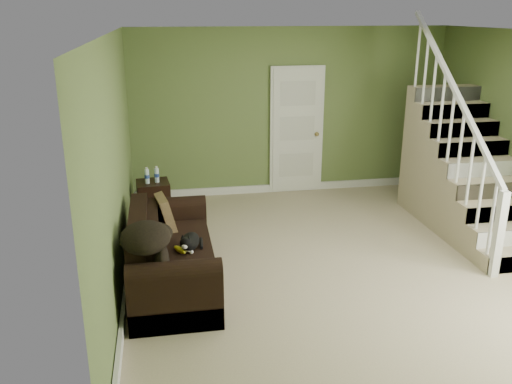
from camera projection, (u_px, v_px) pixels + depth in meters
name	position (u px, v px, depth m)	size (l,w,h in m)	color
floor	(342.00, 262.00, 6.39)	(5.00, 5.50, 0.01)	tan
ceiling	(355.00, 33.00, 5.56)	(5.00, 5.50, 0.01)	white
wall_back	(290.00, 112.00, 8.55)	(5.00, 0.04, 2.60)	olive
wall_front	(492.00, 265.00, 3.41)	(5.00, 0.04, 2.60)	olive
wall_left	(116.00, 166.00, 5.57)	(0.04, 5.50, 2.60)	olive
baseboard_back	(289.00, 187.00, 8.91)	(5.00, 0.04, 0.12)	white
baseboard_left	(128.00, 274.00, 5.97)	(0.04, 5.50, 0.12)	white
door	(297.00, 131.00, 8.62)	(0.86, 0.12, 2.02)	white
staircase	(461.00, 178.00, 7.42)	(1.00, 2.51, 2.82)	tan
sofa	(169.00, 258.00, 5.80)	(0.87, 2.01, 0.80)	black
side_table	(154.00, 199.00, 7.69)	(0.48, 0.48, 0.76)	black
cat	(190.00, 242.00, 5.65)	(0.28, 0.50, 0.24)	black
banana	(180.00, 250.00, 5.62)	(0.06, 0.21, 0.06)	yellow
throw_pillow	(166.00, 213.00, 6.24)	(0.10, 0.40, 0.40)	#503820
throw_blanket	(145.00, 237.00, 5.02)	(0.46, 0.61, 0.25)	black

